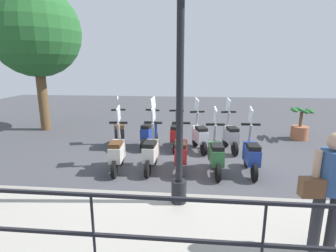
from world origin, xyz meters
name	(u,v)px	position (x,y,z in m)	size (l,w,h in m)	color
ground_plane	(186,161)	(0.00, 0.00, 0.00)	(28.00, 28.00, 0.00)	#424247
promenade_walkway	(180,232)	(-3.15, 0.00, 0.07)	(2.20, 20.00, 0.15)	#A39E93
fence_railing	(176,224)	(-4.20, 0.00, 0.91)	(0.04, 16.03, 1.07)	black
lamp_post_near	(180,100)	(-2.40, 0.06, 1.96)	(0.26, 0.90, 4.11)	black
pedestrian_with_bag	(329,185)	(-3.46, -1.84, 1.08)	(0.35, 0.64, 1.59)	#28282D
tree_large	(36,32)	(2.91, 5.58, 3.63)	(3.23, 3.23, 5.27)	brown
potted_palm	(300,126)	(2.46, -3.81, 0.45)	(1.06, 0.66, 1.05)	#9E5B3D
scooter_near_0	(251,154)	(-0.68, -1.53, 0.48)	(1.23, 0.44, 1.54)	black
scooter_near_1	(216,154)	(-0.77, -0.71, 0.48)	(1.23, 0.44, 1.54)	black
scooter_near_2	(181,152)	(-0.68, 0.11, 0.48)	(1.23, 0.44, 1.54)	black
scooter_near_3	(151,151)	(-0.71, 0.82, 0.48)	(1.23, 0.44, 1.54)	black
scooter_near_4	(117,152)	(-0.80, 1.62, 0.48)	(1.23, 0.44, 1.54)	black
scooter_far_0	(231,135)	(0.93, -1.27, 0.48)	(1.22, 0.48, 1.54)	black
scooter_far_1	(200,135)	(0.88, -0.37, 0.48)	(1.20, 0.54, 1.54)	black
scooter_far_2	(176,133)	(1.00, 0.34, 0.48)	(1.23, 0.44, 1.54)	black
scooter_far_3	(149,132)	(1.05, 1.16, 0.48)	(1.21, 0.51, 1.54)	black
scooter_far_4	(119,132)	(1.00, 2.08, 0.48)	(1.20, 0.54, 1.54)	black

